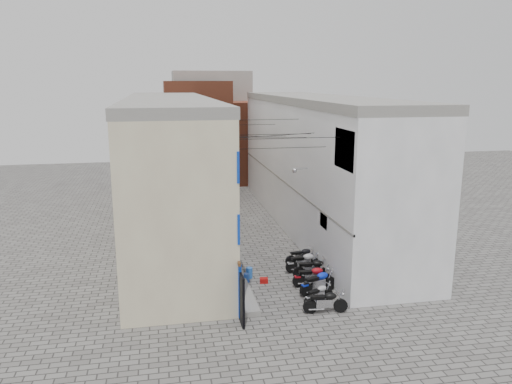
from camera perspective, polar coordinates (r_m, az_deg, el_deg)
ground at (r=22.65m, az=4.64°, el=-13.66°), size 90.00×90.00×0.00m
plinth at (r=34.18m, az=-4.58°, el=-4.25°), size 0.90×26.00×0.25m
building_left at (r=32.95m, az=-9.78°, el=2.79°), size 5.10×27.00×9.00m
building_right at (r=34.66m, az=6.97°, el=3.37°), size 5.94×26.00×9.00m
building_far_brick_left at (r=47.93m, az=-6.69°, el=6.51°), size 6.00×6.00×10.00m
building_far_brick_right at (r=50.63m, az=-1.16°, el=5.78°), size 5.00×6.00×8.00m
building_far_concrete at (r=54.01m, az=-5.07°, el=7.76°), size 8.00×5.00×11.00m
far_shopfront at (r=45.93m, az=-3.80°, el=1.51°), size 2.00×0.30×2.40m
overhead_wires at (r=27.90m, az=0.66°, el=6.66°), size 5.80×13.02×1.32m
motorcycle_a at (r=22.60m, az=7.95°, el=-12.20°), size 2.05×0.86×1.15m
motorcycle_b at (r=23.48m, az=7.20°, el=-11.40°), size 1.79×1.21×0.99m
motorcycle_c at (r=24.47m, az=7.16°, el=-10.06°), size 2.24×1.36×1.24m
motorcycle_d at (r=25.20m, az=6.51°, el=-9.43°), size 2.08×0.76×1.18m
motorcycle_e at (r=26.10m, az=6.57°, el=-8.58°), size 2.19×0.91×1.23m
motorcycle_f at (r=27.00m, az=5.55°, el=-7.85°), size 2.13×0.84×1.21m
motorcycle_g at (r=27.92m, az=5.32°, el=-7.22°), size 2.01×0.81×1.13m
person_a at (r=26.30m, az=-2.30°, el=-7.08°), size 0.51×0.71×1.81m
person_b at (r=27.14m, az=-3.51°, el=-6.72°), size 0.66×0.81×1.58m
water_jug_near at (r=25.70m, az=-1.09°, el=-9.77°), size 0.37×0.37×0.45m
water_jug_far at (r=26.19m, az=-0.79°, el=-9.22°), size 0.44×0.44×0.55m
red_crate at (r=25.63m, az=0.91°, el=-10.08°), size 0.44×0.36×0.25m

